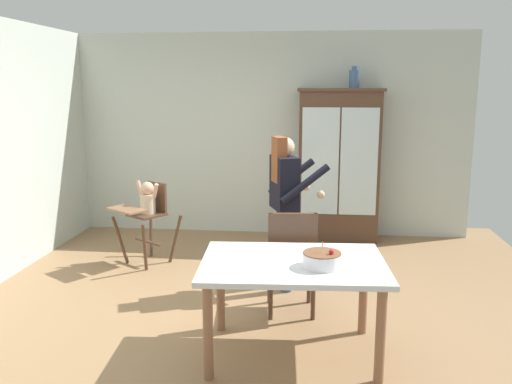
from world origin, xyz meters
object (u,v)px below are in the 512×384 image
object	(u,v)px
china_cabinet	(339,165)
dining_table	(293,274)
high_chair_with_toddler	(147,207)
ceramic_vase	(354,78)
birthday_cake	(322,260)
dining_chair_far_side	(292,256)
adult_person	(285,194)

from	to	relation	value
china_cabinet	dining_table	bearing A→B (deg)	-98.28
high_chair_with_toddler	dining_table	size ratio (longest dim) A/B	0.67
ceramic_vase	high_chair_with_toddler	xyz separation A→B (m)	(-2.35, -1.22, -1.44)
china_cabinet	birthday_cake	bearing A→B (deg)	-94.42
china_cabinet	high_chair_with_toddler	size ratio (longest dim) A/B	2.08
high_chair_with_toddler	dining_chair_far_side	bearing A→B (deg)	-2.71
birthday_cake	high_chair_with_toddler	bearing A→B (deg)	133.22
ceramic_vase	high_chair_with_toddler	size ratio (longest dim) A/B	0.28
ceramic_vase	dining_chair_far_side	xyz separation A→B (m)	(-0.66, -2.49, -1.54)
china_cabinet	ceramic_vase	distance (m)	1.11
adult_person	high_chair_with_toddler	bearing A→B (deg)	47.88
ceramic_vase	dining_table	size ratio (longest dim) A/B	0.19
dining_table	dining_chair_far_side	distance (m)	0.70
china_cabinet	dining_chair_far_side	distance (m)	2.57
adult_person	birthday_cake	distance (m)	1.50
dining_table	dining_chair_far_side	size ratio (longest dim) A/B	1.47
ceramic_vase	adult_person	size ratio (longest dim) A/B	0.18
ceramic_vase	dining_chair_far_side	world-z (taller)	ceramic_vase
adult_person	china_cabinet	bearing A→B (deg)	-39.10
ceramic_vase	adult_person	bearing A→B (deg)	-112.51
high_chair_with_toddler	birthday_cake	world-z (taller)	high_chair_with_toddler
dining_chair_far_side	high_chair_with_toddler	bearing A→B (deg)	-42.95
adult_person	birthday_cake	world-z (taller)	adult_person
birthday_cake	dining_chair_far_side	world-z (taller)	dining_chair_far_side
china_cabinet	adult_person	xyz separation A→B (m)	(-0.60, -1.83, -0.03)
china_cabinet	ceramic_vase	world-z (taller)	ceramic_vase
dining_table	dining_chair_far_side	xyz separation A→B (m)	(-0.04, 0.69, -0.09)
dining_chair_far_side	adult_person	bearing A→B (deg)	-87.60
dining_chair_far_side	china_cabinet	bearing A→B (deg)	-107.48
dining_table	birthday_cake	world-z (taller)	birthday_cake
china_cabinet	birthday_cake	world-z (taller)	china_cabinet
birthday_cake	ceramic_vase	bearing A→B (deg)	82.76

